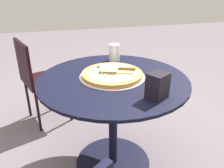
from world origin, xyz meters
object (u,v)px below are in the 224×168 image
at_px(napkin_dispenser, 157,86).
at_px(patio_chair_far, 38,76).
at_px(pizza_server, 119,69).
at_px(patio_table, 113,105).
at_px(pizza_on_tray, 112,74).
at_px(drinking_cup, 114,53).

distance_m(napkin_dispenser, patio_chair_far, 1.27).
bearing_deg(pizza_server, patio_table, 95.41).
distance_m(pizza_on_tray, napkin_dispenser, 0.37).
bearing_deg(drinking_cup, patio_chair_far, 56.33).
bearing_deg(drinking_cup, pizza_on_tray, 162.25).
relative_size(drinking_cup, patio_chair_far, 0.16).
distance_m(pizza_server, drinking_cup, 0.32).
xyz_separation_m(pizza_server, drinking_cup, (0.32, -0.06, 0.01)).
bearing_deg(napkin_dispenser, patio_table, -93.24).
relative_size(napkin_dispenser, patio_chair_far, 0.17).
bearing_deg(patio_chair_far, drinking_cup, -123.67).
bearing_deg(pizza_on_tray, pizza_server, -114.03).
height_order(pizza_server, drinking_cup, drinking_cup).
relative_size(pizza_server, napkin_dispenser, 1.55).
bearing_deg(pizza_server, patio_chair_far, 37.28).
bearing_deg(drinking_cup, patio_table, 163.80).
xyz_separation_m(drinking_cup, patio_chair_far, (0.40, 0.61, -0.29)).
relative_size(pizza_on_tray, napkin_dispenser, 3.04).
relative_size(patio_table, pizza_server, 4.46).
xyz_separation_m(patio_table, pizza_server, (0.00, -0.04, 0.25)).
distance_m(pizza_server, napkin_dispenser, 0.33).
height_order(pizza_on_tray, drinking_cup, drinking_cup).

